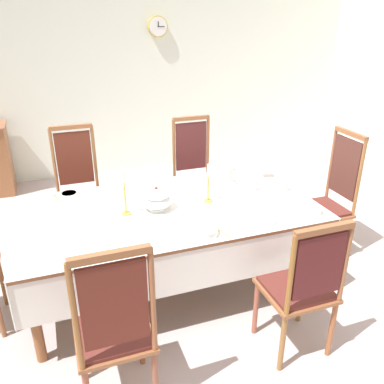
{
  "coord_description": "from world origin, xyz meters",
  "views": [
    {
      "loc": [
        -0.8,
        -2.78,
        2.16
      ],
      "look_at": [
        0.2,
        -0.01,
        0.86
      ],
      "focal_mm": 37.67,
      "sensor_mm": 36.0,
      "label": 1
    }
  ],
  "objects_px": {
    "dining_table": "(168,216)",
    "bowl_far_left": "(265,220)",
    "candlestick_west": "(125,197)",
    "candlestick_east": "(208,187)",
    "mounted_clock": "(158,26)",
    "chair_south_a": "(114,328)",
    "spoon_primary": "(55,196)",
    "chair_head_east": "(330,196)",
    "bowl_near_right": "(204,231)",
    "chair_north_a": "(79,187)",
    "bowl_near_left": "(69,194)",
    "soup_tureen": "(156,198)",
    "chair_south_b": "(303,286)",
    "chair_north_b": "(195,173)",
    "spoon_secondary": "(218,229)",
    "bowl_far_right": "(311,209)"
  },
  "relations": [
    {
      "from": "candlestick_east",
      "to": "dining_table",
      "type": "bearing_deg",
      "value": 180.0
    },
    {
      "from": "candlestick_east",
      "to": "bowl_near_left",
      "type": "xyz_separation_m",
      "value": [
        -1.07,
        0.49,
        -0.11
      ]
    },
    {
      "from": "chair_head_east",
      "to": "mounted_clock",
      "type": "height_order",
      "value": "mounted_clock"
    },
    {
      "from": "chair_south_a",
      "to": "soup_tureen",
      "type": "distance_m",
      "value": 1.18
    },
    {
      "from": "chair_head_east",
      "to": "chair_north_a",
      "type": "bearing_deg",
      "value": 65.03
    },
    {
      "from": "chair_head_east",
      "to": "soup_tureen",
      "type": "bearing_deg",
      "value": 90.0
    },
    {
      "from": "chair_north_a",
      "to": "chair_south_b",
      "type": "height_order",
      "value": "chair_north_a"
    },
    {
      "from": "chair_south_b",
      "to": "bowl_near_right",
      "type": "bearing_deg",
      "value": 133.18
    },
    {
      "from": "dining_table",
      "to": "chair_north_a",
      "type": "distance_m",
      "value": 1.2
    },
    {
      "from": "dining_table",
      "to": "chair_head_east",
      "type": "distance_m",
      "value": 1.58
    },
    {
      "from": "candlestick_west",
      "to": "bowl_far_right",
      "type": "height_order",
      "value": "candlestick_west"
    },
    {
      "from": "dining_table",
      "to": "chair_south_b",
      "type": "bearing_deg",
      "value": -59.34
    },
    {
      "from": "bowl_far_left",
      "to": "mounted_clock",
      "type": "xyz_separation_m",
      "value": [
        0.15,
        3.38,
        1.24
      ]
    },
    {
      "from": "spoon_secondary",
      "to": "mounted_clock",
      "type": "height_order",
      "value": "mounted_clock"
    },
    {
      "from": "bowl_near_left",
      "to": "chair_head_east",
      "type": "bearing_deg",
      "value": -11.95
    },
    {
      "from": "chair_south_a",
      "to": "bowl_far_left",
      "type": "distance_m",
      "value": 1.35
    },
    {
      "from": "bowl_near_right",
      "to": "spoon_secondary",
      "type": "bearing_deg",
      "value": 12.02
    },
    {
      "from": "dining_table",
      "to": "spoon_primary",
      "type": "height_order",
      "value": "spoon_primary"
    },
    {
      "from": "chair_north_b",
      "to": "chair_head_east",
      "type": "relative_size",
      "value": 0.97
    },
    {
      "from": "chair_north_a",
      "to": "bowl_near_right",
      "type": "height_order",
      "value": "chair_north_a"
    },
    {
      "from": "chair_south_a",
      "to": "mounted_clock",
      "type": "height_order",
      "value": "mounted_clock"
    },
    {
      "from": "bowl_near_left",
      "to": "mounted_clock",
      "type": "relative_size",
      "value": 0.55
    },
    {
      "from": "soup_tureen",
      "to": "spoon_primary",
      "type": "relative_size",
      "value": 1.37
    },
    {
      "from": "chair_south_a",
      "to": "bowl_far_right",
      "type": "height_order",
      "value": "chair_south_a"
    },
    {
      "from": "soup_tureen",
      "to": "bowl_far_left",
      "type": "relative_size",
      "value": 1.42
    },
    {
      "from": "candlestick_west",
      "to": "candlestick_east",
      "type": "distance_m",
      "value": 0.68
    },
    {
      "from": "bowl_near_left",
      "to": "spoon_secondary",
      "type": "height_order",
      "value": "bowl_near_left"
    },
    {
      "from": "candlestick_west",
      "to": "mounted_clock",
      "type": "xyz_separation_m",
      "value": [
        1.09,
        2.9,
        1.11
      ]
    },
    {
      "from": "candlestick_east",
      "to": "spoon_primary",
      "type": "xyz_separation_m",
      "value": [
        -1.18,
        0.52,
        -0.12
      ]
    },
    {
      "from": "bowl_near_left",
      "to": "bowl_far_left",
      "type": "xyz_separation_m",
      "value": [
        1.33,
        -0.97,
        -0.0
      ]
    },
    {
      "from": "chair_north_b",
      "to": "spoon_primary",
      "type": "relative_size",
      "value": 6.69
    },
    {
      "from": "chair_north_b",
      "to": "chair_head_east",
      "type": "distance_m",
      "value": 1.42
    },
    {
      "from": "chair_head_east",
      "to": "bowl_near_right",
      "type": "height_order",
      "value": "chair_head_east"
    },
    {
      "from": "bowl_far_right",
      "to": "spoon_secondary",
      "type": "bearing_deg",
      "value": -179.0
    },
    {
      "from": "chair_south_a",
      "to": "chair_head_east",
      "type": "xyz_separation_m",
      "value": [
        2.2,
        1.02,
        0.02
      ]
    },
    {
      "from": "chair_north_b",
      "to": "chair_south_b",
      "type": "bearing_deg",
      "value": 90.0
    },
    {
      "from": "bowl_far_right",
      "to": "dining_table",
      "type": "bearing_deg",
      "value": 155.94
    },
    {
      "from": "dining_table",
      "to": "bowl_far_left",
      "type": "height_order",
      "value": "bowl_far_left"
    },
    {
      "from": "chair_north_a",
      "to": "bowl_near_left",
      "type": "height_order",
      "value": "chair_north_a"
    },
    {
      "from": "chair_south_a",
      "to": "candlestick_west",
      "type": "height_order",
      "value": "chair_south_a"
    },
    {
      "from": "chair_south_a",
      "to": "bowl_far_left",
      "type": "xyz_separation_m",
      "value": [
        1.22,
        0.54,
        0.18
      ]
    },
    {
      "from": "dining_table",
      "to": "bowl_near_left",
      "type": "distance_m",
      "value": 0.88
    },
    {
      "from": "candlestick_east",
      "to": "bowl_near_left",
      "type": "distance_m",
      "value": 1.18
    },
    {
      "from": "chair_north_b",
      "to": "candlestick_east",
      "type": "distance_m",
      "value": 1.09
    },
    {
      "from": "soup_tureen",
      "to": "bowl_far_right",
      "type": "xyz_separation_m",
      "value": [
        1.12,
        -0.46,
        -0.07
      ]
    },
    {
      "from": "dining_table",
      "to": "spoon_primary",
      "type": "xyz_separation_m",
      "value": [
        -0.84,
        0.52,
        0.08
      ]
    },
    {
      "from": "dining_table",
      "to": "bowl_far_left",
      "type": "xyz_separation_m",
      "value": [
        0.6,
        -0.48,
        0.09
      ]
    },
    {
      "from": "candlestick_west",
      "to": "spoon_primary",
      "type": "height_order",
      "value": "candlestick_west"
    },
    {
      "from": "bowl_far_left",
      "to": "mounted_clock",
      "type": "height_order",
      "value": "mounted_clock"
    },
    {
      "from": "mounted_clock",
      "to": "bowl_near_left",
      "type": "bearing_deg",
      "value": -121.59
    }
  ]
}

